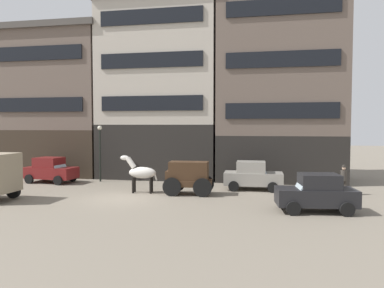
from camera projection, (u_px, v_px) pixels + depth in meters
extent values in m
plane|color=slate|center=(122.00, 198.00, 20.63)|extent=(120.00, 120.00, 0.00)
cube|color=#33281E|center=(61.00, 151.00, 31.59)|extent=(8.73, 6.05, 3.77)
cube|color=#66564C|center=(60.00, 84.00, 31.29)|extent=(8.73, 6.05, 7.97)
cube|color=#47423D|center=(59.00, 34.00, 31.07)|extent=(9.23, 6.55, 0.50)
cube|color=black|center=(39.00, 105.00, 28.37)|extent=(7.33, 0.12, 1.10)
cube|color=black|center=(38.00, 53.00, 28.16)|extent=(7.33, 0.12, 1.10)
cube|color=black|center=(162.00, 150.00, 29.92)|extent=(9.20, 6.05, 4.20)
cube|color=#B7AD9E|center=(162.00, 67.00, 29.57)|extent=(9.20, 6.05, 9.45)
cube|color=#47423D|center=(162.00, 5.00, 29.31)|extent=(9.70, 6.55, 0.50)
cube|color=black|center=(151.00, 103.00, 26.70)|extent=(7.73, 0.12, 1.10)
cube|color=black|center=(151.00, 60.00, 26.54)|extent=(7.73, 0.12, 1.10)
cube|color=black|center=(151.00, 16.00, 26.38)|extent=(7.73, 0.12, 1.10)
cube|color=black|center=(278.00, 157.00, 28.23)|extent=(9.15, 6.05, 3.40)
cube|color=#66564C|center=(280.00, 43.00, 27.78)|extent=(9.15, 6.05, 14.10)
cube|color=black|center=(281.00, 111.00, 25.03)|extent=(7.69, 0.12, 1.10)
cube|color=black|center=(282.00, 59.00, 24.85)|extent=(7.69, 0.12, 1.10)
cube|color=black|center=(282.00, 7.00, 24.66)|extent=(7.69, 0.12, 1.10)
cube|color=#3D2819|center=(189.00, 183.00, 21.73)|extent=(2.75, 1.41, 0.36)
cube|color=#3D2819|center=(189.00, 171.00, 21.69)|extent=(2.34, 1.20, 1.10)
cube|color=#3D2819|center=(170.00, 175.00, 21.87)|extent=(0.44, 1.06, 0.50)
cylinder|color=black|center=(172.00, 187.00, 21.17)|extent=(1.10, 0.13, 1.10)
cylinder|color=black|center=(176.00, 183.00, 22.57)|extent=(1.10, 0.13, 1.10)
cylinder|color=black|center=(202.00, 188.00, 20.91)|extent=(1.10, 0.13, 1.10)
cylinder|color=black|center=(205.00, 184.00, 22.31)|extent=(1.10, 0.13, 1.10)
ellipsoid|color=beige|center=(142.00, 173.00, 22.23)|extent=(1.72, 0.67, 0.70)
cylinder|color=beige|center=(131.00, 163.00, 22.31)|extent=(0.68, 0.35, 0.76)
ellipsoid|color=beige|center=(125.00, 158.00, 22.35)|extent=(0.57, 0.26, 0.30)
cylinder|color=beige|center=(155.00, 175.00, 22.13)|extent=(0.27, 0.11, 0.65)
cylinder|color=black|center=(133.00, 185.00, 22.17)|extent=(0.14, 0.14, 0.95)
cylinder|color=black|center=(135.00, 184.00, 22.53)|extent=(0.14, 0.14, 0.95)
cylinder|color=black|center=(150.00, 186.00, 22.02)|extent=(0.14, 0.14, 0.95)
cylinder|color=black|center=(152.00, 185.00, 22.37)|extent=(0.14, 0.14, 0.95)
cylinder|color=black|center=(13.00, 191.00, 20.66)|extent=(0.84, 0.23, 0.84)
cube|color=maroon|center=(51.00, 173.00, 26.25)|extent=(3.84, 1.95, 0.80)
cube|color=maroon|center=(49.00, 162.00, 26.25)|extent=(1.93, 1.61, 0.70)
cube|color=silver|center=(59.00, 164.00, 26.02)|extent=(0.46, 1.34, 0.56)
cylinder|color=black|center=(72.00, 177.00, 26.74)|extent=(0.67, 0.24, 0.66)
cylinder|color=black|center=(58.00, 180.00, 25.13)|extent=(0.67, 0.24, 0.66)
cylinder|color=black|center=(45.00, 176.00, 27.41)|extent=(0.67, 0.24, 0.66)
cylinder|color=black|center=(29.00, 179.00, 25.79)|extent=(0.67, 0.24, 0.66)
cube|color=black|center=(316.00, 197.00, 17.36)|extent=(3.84, 1.97, 0.80)
cube|color=black|center=(319.00, 181.00, 17.31)|extent=(1.94, 1.62, 0.70)
cube|color=silver|center=(301.00, 184.00, 17.39)|extent=(0.47, 1.34, 0.56)
cylinder|color=black|center=(293.00, 209.00, 16.64)|extent=(0.67, 0.25, 0.66)
cylinder|color=black|center=(287.00, 201.00, 18.32)|extent=(0.67, 0.25, 0.66)
cylinder|color=black|center=(347.00, 210.00, 16.45)|extent=(0.67, 0.25, 0.66)
cylinder|color=black|center=(336.00, 202.00, 18.12)|extent=(0.67, 0.25, 0.66)
cube|color=gray|center=(253.00, 179.00, 23.32)|extent=(3.71, 1.62, 0.80)
cube|color=gray|center=(251.00, 167.00, 23.30)|extent=(1.81, 1.45, 0.70)
cube|color=silver|center=(264.00, 169.00, 23.16)|extent=(0.34, 1.31, 0.56)
cylinder|color=black|center=(272.00, 183.00, 23.95)|extent=(0.66, 0.18, 0.66)
cylinder|color=black|center=(273.00, 187.00, 22.30)|extent=(0.66, 0.18, 0.66)
cylinder|color=black|center=(235.00, 182.00, 24.38)|extent=(0.66, 0.18, 0.66)
cylinder|color=black|center=(234.00, 186.00, 22.72)|extent=(0.66, 0.18, 0.66)
cylinder|color=#38332D|center=(342.00, 188.00, 21.58)|extent=(0.16, 0.16, 0.85)
cylinder|color=#38332D|center=(345.00, 188.00, 21.55)|extent=(0.16, 0.16, 0.85)
cylinder|color=#38332D|center=(344.00, 176.00, 21.53)|extent=(0.45, 0.45, 0.62)
sphere|color=tan|center=(344.00, 168.00, 21.51)|extent=(0.22, 0.22, 0.22)
cylinder|color=#38332D|center=(344.00, 167.00, 21.50)|extent=(0.28, 0.28, 0.02)
cylinder|color=#38332D|center=(344.00, 166.00, 21.50)|extent=(0.18, 0.18, 0.09)
cylinder|color=black|center=(100.00, 156.00, 26.74)|extent=(0.12, 0.12, 3.80)
sphere|color=silver|center=(100.00, 128.00, 26.64)|extent=(0.32, 0.32, 0.32)
cylinder|color=maroon|center=(183.00, 179.00, 25.53)|extent=(0.24, 0.24, 0.70)
sphere|color=maroon|center=(183.00, 174.00, 25.51)|extent=(0.22, 0.22, 0.22)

